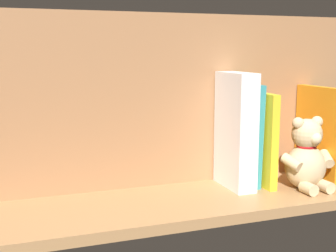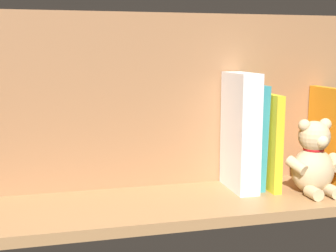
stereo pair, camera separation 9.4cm
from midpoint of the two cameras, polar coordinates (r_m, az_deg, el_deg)
The scene contains 9 objects.
ground_plane at distance 98.33cm, azimuth -2.78°, elevation -9.77°, with size 106.50×26.20×2.20cm, color #A87A4C.
shelf_back_panel at distance 103.91cm, azimuth -4.63°, elevation 3.10°, with size 106.50×1.50×39.61cm, color #9E6C45.
book_0 at distance 117.29cm, azimuth 17.99°, elevation -1.77°, with size 2.56×15.73×18.74cm, color green.
book_1 at distance 116.67cm, azimuth 16.55°, elevation -0.82°, with size 1.33×12.54×22.46cm, color orange.
book_2 at distance 114.04cm, azimuth 16.13°, elevation -0.95°, with size 1.89×15.80×22.77cm, color orange.
teddy_bear at distance 106.56cm, azimuth 14.62°, elevation -3.84°, with size 13.47×10.69×16.60cm.
book_3 at distance 107.21cm, azimuth 9.03°, elevation -1.64°, with size 1.90×12.96×21.69cm, color yellow.
book_4 at distance 106.83cm, azimuth 7.55°, elevation -1.10°, with size 1.93×10.69×23.69cm, color teal.
dictionary_thick_white at distance 103.84cm, azimuth 5.93°, elevation -0.59°, with size 4.66×12.77×26.45cm, color white.
Camera 1 is at (31.47, 87.48, 31.28)cm, focal length 48.54 mm.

